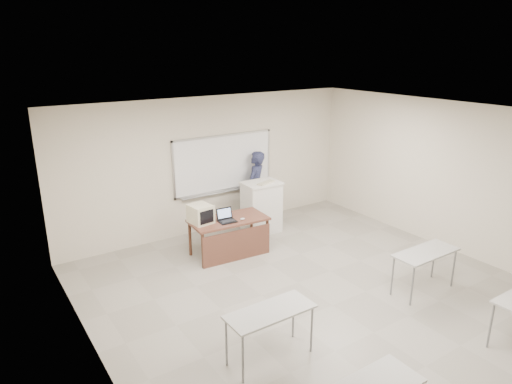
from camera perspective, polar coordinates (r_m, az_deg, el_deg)
floor at (r=7.71m, az=9.51°, el=-13.82°), size 7.00×8.00×0.01m
whiteboard at (r=10.27m, az=-4.04°, el=3.53°), size 2.48×0.10×1.31m
student_desks at (r=6.60m, az=18.03°, el=-13.50°), size 4.40×2.20×0.73m
instructor_desk at (r=9.01m, az=-3.07°, el=-4.73°), size 1.52×0.76×0.75m
podium at (r=10.16m, az=0.68°, el=-1.88°), size 0.82×0.60×1.16m
crt_monitor at (r=8.82m, az=-6.97°, el=-2.74°), size 0.39×0.44×0.37m
laptop at (r=8.89m, az=-3.76°, el=-3.30°), size 0.33×0.30×0.24m
mouse at (r=8.96m, az=-1.70°, el=-3.38°), size 0.10×0.07×0.04m
keyboard at (r=9.91m, az=1.28°, el=1.17°), size 0.49×0.29×0.03m
presenter at (r=10.63m, az=-0.04°, el=0.59°), size 0.75×0.70×1.72m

